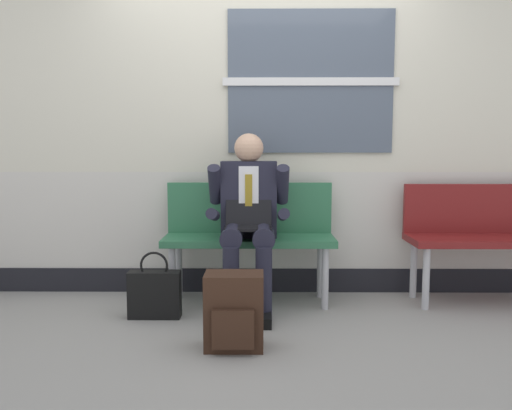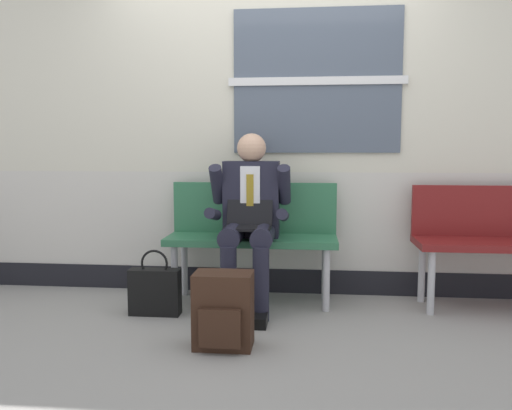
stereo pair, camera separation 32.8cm
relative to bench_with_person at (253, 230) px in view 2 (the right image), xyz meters
The scene contains 6 objects.
ground_plane 0.68m from the bench_with_person, 75.73° to the right, with size 18.00×18.00×0.00m, color gray.
station_wall 1.09m from the bench_with_person, 68.50° to the left, with size 6.16×0.16×3.18m.
bench_with_person is the anchor object (origin of this frame).
person_seated 0.24m from the bench_with_person, 90.00° to the right, with size 0.57×0.70×1.25m.
backpack 1.00m from the bench_with_person, 93.93° to the right, with size 0.33×0.25×0.43m.
handbag 0.84m from the bench_with_person, 146.39° to the right, with size 0.35×0.12×0.45m.
Camera 2 is at (0.31, -3.36, 1.13)m, focal length 36.23 mm.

